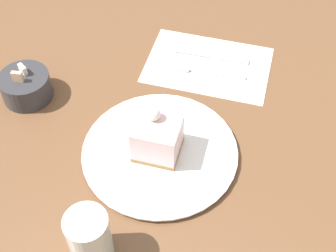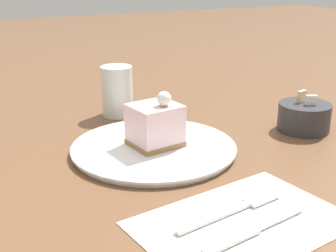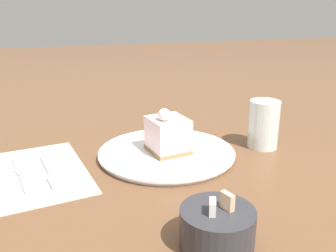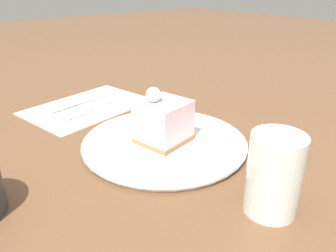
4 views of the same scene
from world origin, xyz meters
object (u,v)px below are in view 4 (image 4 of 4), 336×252
object	(u,v)px
plate	(165,143)
fork	(89,109)
cake_slice	(163,121)
knife	(87,100)
drinking_glass	(274,175)

from	to	relation	value
plate	fork	bearing A→B (deg)	5.19
cake_slice	knife	distance (m)	0.28
fork	cake_slice	bearing A→B (deg)	172.96
plate	cake_slice	distance (m)	0.04
knife	cake_slice	bearing A→B (deg)	167.67
plate	cake_slice	bearing A→B (deg)	110.41
cake_slice	plate	bearing A→B (deg)	-79.70
drinking_glass	cake_slice	bearing A→B (deg)	-1.65
knife	drinking_glass	distance (m)	0.49
cake_slice	fork	world-z (taller)	cake_slice
plate	fork	world-z (taller)	plate
plate	cake_slice	size ratio (longest dim) A/B	2.94
cake_slice	drinking_glass	distance (m)	0.21
fork	drinking_glass	size ratio (longest dim) A/B	1.63
cake_slice	drinking_glass	size ratio (longest dim) A/B	0.92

